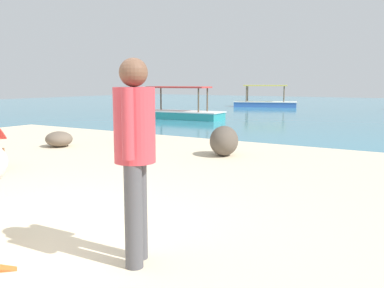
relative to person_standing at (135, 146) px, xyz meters
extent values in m
cube|color=beige|center=(-1.24, -0.12, -0.97)|extent=(18.00, 14.00, 0.04)
cube|color=teal|center=(-1.24, 21.88, -0.99)|extent=(60.00, 36.00, 0.03)
cylinder|color=brown|center=(-4.34, 1.80, -0.78)|extent=(0.04, 0.04, 0.34)
cylinder|color=#4C4C51|center=(-0.04, 0.08, -0.54)|extent=(0.14, 0.14, 0.82)
cylinder|color=#4C4C51|center=(0.04, -0.08, -0.54)|extent=(0.14, 0.14, 0.82)
cylinder|color=#CC3D47|center=(0.00, 0.00, 0.16)|extent=(0.32, 0.32, 0.58)
cylinder|color=#CC3D47|center=(-0.09, 0.19, 0.19)|extent=(0.09, 0.09, 0.52)
cylinder|color=#CC3D47|center=(0.09, -0.19, 0.19)|extent=(0.09, 0.09, 0.52)
sphere|color=brown|center=(0.00, 0.00, 0.56)|extent=(0.22, 0.22, 0.22)
ellipsoid|color=brown|center=(-4.39, 5.38, -0.71)|extent=(0.76, 0.79, 0.48)
ellipsoid|color=#6B5B4C|center=(-5.44, 3.93, -0.78)|extent=(0.87, 0.86, 0.34)
ellipsoid|color=brown|center=(-1.75, 4.84, -0.65)|extent=(0.79, 0.90, 0.59)
cube|color=teal|center=(-7.39, 11.70, -0.83)|extent=(3.67, 1.35, 0.28)
cube|color=white|center=(-7.39, 11.70, -0.67)|extent=(3.74, 1.41, 0.04)
cylinder|color=brown|center=(-6.34, 12.16, -0.22)|extent=(0.06, 0.06, 0.95)
cylinder|color=brown|center=(-6.28, 11.39, -0.22)|extent=(0.06, 0.06, 0.95)
cylinder|color=brown|center=(-8.49, 12.01, -0.22)|extent=(0.06, 0.06, 0.95)
cylinder|color=brown|center=(-8.44, 11.24, -0.22)|extent=(0.06, 0.06, 0.95)
cube|color=red|center=(-7.39, 11.70, 0.29)|extent=(2.58, 1.11, 0.06)
cube|color=#3866B7|center=(-7.61, 21.27, -0.83)|extent=(3.76, 2.21, 0.28)
cube|color=white|center=(-7.61, 21.27, -0.67)|extent=(3.85, 2.29, 0.04)
cylinder|color=brown|center=(-6.71, 21.98, -0.22)|extent=(0.06, 0.06, 0.95)
cylinder|color=brown|center=(-6.46, 21.26, -0.22)|extent=(0.06, 0.06, 0.95)
cylinder|color=brown|center=(-8.75, 21.28, -0.22)|extent=(0.06, 0.06, 0.95)
cylinder|color=brown|center=(-8.50, 20.55, -0.22)|extent=(0.06, 0.06, 0.95)
cube|color=#EFD14C|center=(-7.61, 21.27, 0.29)|extent=(2.69, 1.71, 0.06)
camera|label=1|loc=(2.10, -2.53, 0.49)|focal=39.89mm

